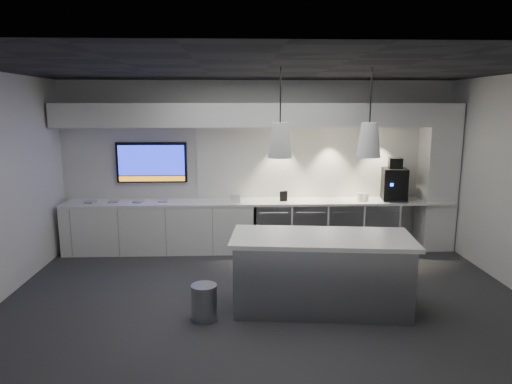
{
  "coord_description": "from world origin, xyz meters",
  "views": [
    {
      "loc": [
        -0.35,
        -5.71,
        2.55
      ],
      "look_at": [
        -0.09,
        1.1,
        1.26
      ],
      "focal_mm": 32.0,
      "sensor_mm": 36.0,
      "label": 1
    }
  ],
  "objects_px": {
    "wall_tv": "(152,162)",
    "bin": "(204,302)",
    "island": "(321,272)",
    "coffee_machine": "(394,183)"
  },
  "relations": [
    {
      "from": "bin",
      "to": "island",
      "type": "bearing_deg",
      "value": 10.36
    },
    {
      "from": "wall_tv",
      "to": "bin",
      "type": "bearing_deg",
      "value": -69.31
    },
    {
      "from": "bin",
      "to": "coffee_machine",
      "type": "xyz_separation_m",
      "value": [
        3.2,
        2.73,
        0.99
      ]
    },
    {
      "from": "island",
      "to": "wall_tv",
      "type": "bearing_deg",
      "value": 139.6
    },
    {
      "from": "wall_tv",
      "to": "island",
      "type": "height_order",
      "value": "wall_tv"
    },
    {
      "from": "island",
      "to": "coffee_machine",
      "type": "xyz_separation_m",
      "value": [
        1.74,
        2.47,
        0.72
      ]
    },
    {
      "from": "coffee_machine",
      "to": "bin",
      "type": "bearing_deg",
      "value": -130.02
    },
    {
      "from": "wall_tv",
      "to": "bin",
      "type": "xyz_separation_m",
      "value": [
        1.13,
        -2.98,
        -1.34
      ]
    },
    {
      "from": "island",
      "to": "coffee_machine",
      "type": "distance_m",
      "value": 3.11
    },
    {
      "from": "wall_tv",
      "to": "bin",
      "type": "distance_m",
      "value": 3.46
    }
  ]
}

